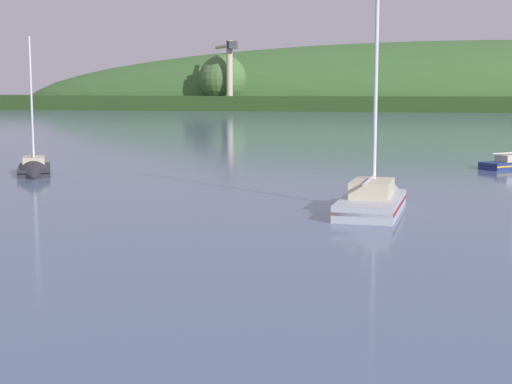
# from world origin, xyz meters

# --- Properties ---
(far_shoreline_hill) EXTENTS (420.30, 92.87, 46.64)m
(far_shoreline_hill) POSITION_xyz_m (27.26, 271.84, 0.29)
(far_shoreline_hill) COLOR #27431B
(far_shoreline_hill) RESTS_ON ground
(dockside_crane) EXTENTS (10.65, 15.56, 22.25)m
(dockside_crane) POSITION_xyz_m (-46.94, 240.66, 11.18)
(dockside_crane) COLOR #4C4C51
(dockside_crane) RESTS_ON ground
(sailboat_far_left) EXTENTS (5.28, 7.55, 11.70)m
(sailboat_far_left) POSITION_xyz_m (-18.75, 51.98, 0.27)
(sailboat_far_left) COLOR #232328
(sailboat_far_left) RESTS_ON ground
(sailboat_outer_reach) EXTENTS (3.68, 8.97, 13.67)m
(sailboat_outer_reach) POSITION_xyz_m (8.01, 39.28, 0.34)
(sailboat_outer_reach) COLOR #ADB2BC
(sailboat_outer_reach) RESTS_ON ground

